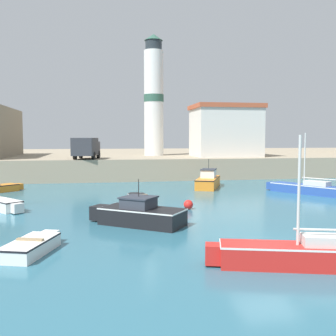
# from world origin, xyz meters

# --- Properties ---
(ground_plane) EXTENTS (200.00, 200.00, 0.00)m
(ground_plane) POSITION_xyz_m (0.00, 0.00, 0.00)
(ground_plane) COLOR #2D667A
(quay_seawall) EXTENTS (120.00, 40.00, 2.27)m
(quay_seawall) POSITION_xyz_m (0.00, 44.99, 1.14)
(quay_seawall) COLOR gray
(quay_seawall) RESTS_ON ground
(sailboat_blue_0) EXTENTS (4.68, 6.39, 4.88)m
(sailboat_blue_0) POSITION_xyz_m (9.77, 14.11, 0.45)
(sailboat_blue_0) COLOR #284C9E
(sailboat_blue_0) RESTS_ON ground
(motorboat_black_1) EXTENTS (5.03, 4.16, 2.37)m
(motorboat_black_1) POSITION_xyz_m (-4.70, 5.24, 0.56)
(motorboat_black_1) COLOR black
(motorboat_black_1) RESTS_ON ground
(motorboat_orange_2) EXTENTS (3.56, 5.96, 2.57)m
(motorboat_orange_2) POSITION_xyz_m (2.99, 19.53, 0.61)
(motorboat_orange_2) COLOR orange
(motorboat_orange_2) RESTS_ON ground
(dinghy_black_5) EXTENTS (1.67, 3.57, 0.48)m
(dinghy_black_5) POSITION_xyz_m (-3.91, 12.86, 0.23)
(dinghy_black_5) COLOR black
(dinghy_black_5) RESTS_ON ground
(dinghy_white_6) EXTENTS (2.08, 3.55, 0.62)m
(dinghy_white_6) POSITION_xyz_m (-9.29, 0.93, 0.30)
(dinghy_white_6) COLOR white
(dinghy_white_6) RESTS_ON ground
(sailboat_red_7) EXTENTS (6.75, 2.85, 4.58)m
(sailboat_red_7) POSITION_xyz_m (0.42, -2.52, 0.49)
(sailboat_red_7) COLOR red
(sailboat_red_7) RESTS_ON ground
(mooring_buoy) EXTENTS (0.59, 0.59, 0.59)m
(mooring_buoy) POSITION_xyz_m (-1.21, 9.12, 0.29)
(mooring_buoy) COLOR red
(mooring_buoy) RESTS_ON ground
(lighthouse) EXTENTS (2.47, 2.47, 14.94)m
(lighthouse) POSITION_xyz_m (0.00, 34.23, 9.56)
(lighthouse) COLOR silver
(lighthouse) RESTS_ON quay_seawall
(harbor_shed_near_wharf) EXTENTS (7.83, 6.22, 6.09)m
(harbor_shed_near_wharf) POSITION_xyz_m (8.00, 30.15, 5.34)
(harbor_shed_near_wharf) COLOR silver
(harbor_shed_near_wharf) RESTS_ON quay_seawall
(truck_on_quay) EXTENTS (2.90, 4.63, 2.20)m
(truck_on_quay) POSITION_xyz_m (-8.08, 26.84, 3.49)
(truck_on_quay) COLOR #333338
(truck_on_quay) RESTS_ON quay_seawall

